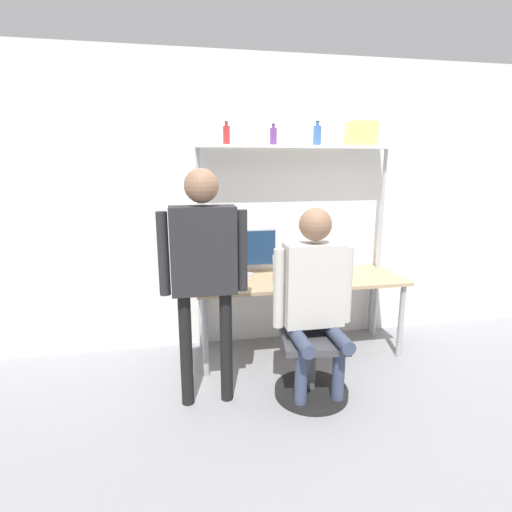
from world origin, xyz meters
The scene contains 14 objects.
ground_plane centered at (0.00, 0.00, 0.00)m, with size 12.00×12.00×0.00m, color gray.
wall_back centered at (0.00, 0.74, 1.35)m, with size 8.00×0.06×2.70m.
desk centered at (0.00, 0.37, 0.65)m, with size 1.89×0.69×0.72m.
shelf_unit centered at (0.00, 0.55, 1.63)m, with size 1.79×0.29×1.90m.
monitor centered at (-0.49, 0.57, 0.95)m, with size 0.64×0.20×0.43m.
laptop centered at (-0.12, 0.25, 0.79)m, with size 0.29×0.24×0.24m.
cell_phone centered at (0.14, 0.17, 0.73)m, with size 0.07×0.15×0.01m.
office_chair centered at (-0.11, -0.34, 0.29)m, with size 0.56×0.56×0.93m.
person_seated centered at (-0.11, -0.38, 0.85)m, with size 0.60×0.48×1.44m.
person_standing centered at (-0.90, -0.30, 1.10)m, with size 0.61×0.23×1.71m.
bottle_red centered at (-0.62, 0.55, 1.98)m, with size 0.06×0.06×0.20m.
bottle_blue centered at (0.19, 0.55, 1.99)m, with size 0.07×0.07×0.21m.
bottle_purple centered at (-0.21, 0.55, 1.97)m, with size 0.06×0.06×0.18m.
storage_box centered at (0.62, 0.55, 2.00)m, with size 0.22×0.24×0.22m.
Camera 1 is at (-1.06, -3.00, 1.73)m, focal length 28.00 mm.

